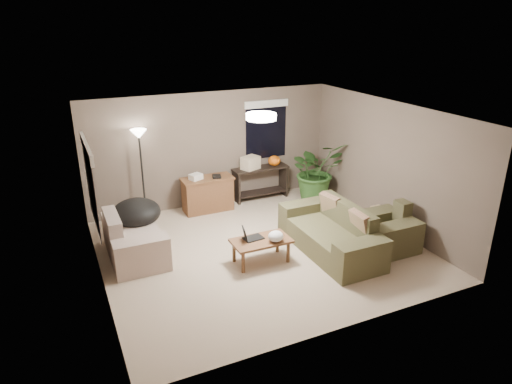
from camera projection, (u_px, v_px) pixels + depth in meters
name	position (u px, v px, depth m)	size (l,w,h in m)	color
room_shell	(261.00, 185.00, 7.86)	(5.50, 5.50, 5.50)	#C7AF94
main_sofa	(332.00, 235.00, 8.18)	(0.95, 2.20, 0.85)	brown
throw_pillows	(345.00, 215.00, 8.15)	(0.30, 1.37, 0.47)	#8C7251
loveseat	(133.00, 241.00, 7.98)	(0.90, 1.60, 0.85)	beige
armchair	(385.00, 232.00, 8.28)	(0.95, 1.00, 0.85)	#47442A
coffee_table	(261.00, 243.00, 7.76)	(1.00, 0.55, 0.42)	brown
laptop	(250.00, 236.00, 7.74)	(0.39, 0.26, 0.24)	black
plastic_bag	(276.00, 236.00, 7.66)	(0.27, 0.24, 0.19)	white
desk	(208.00, 194.00, 9.85)	(1.10, 0.50, 0.75)	brown
desk_papers	(200.00, 177.00, 9.63)	(0.72, 0.32, 0.12)	silver
console_table	(260.00, 180.00, 10.50)	(1.30, 0.40, 0.75)	black
pumpkin	(274.00, 161.00, 10.48)	(0.29, 0.29, 0.23)	orange
cardboard_box	(250.00, 163.00, 10.23)	(0.38, 0.29, 0.29)	beige
papasan_chair	(137.00, 217.00, 8.53)	(1.12, 1.12, 0.80)	black
floor_lamp	(140.00, 145.00, 8.98)	(0.32, 0.32, 1.91)	black
ceiling_fixture	(261.00, 117.00, 7.43)	(0.50, 0.50, 0.10)	white
houseplant	(316.00, 177.00, 10.47)	(1.22, 1.36, 1.06)	#2D5923
cat_scratching_post	(377.00, 221.00, 8.96)	(0.32, 0.32, 0.50)	tan
window_left	(89.00, 172.00, 6.86)	(0.05, 1.56, 1.33)	black
window_back	(266.00, 120.00, 10.27)	(1.06, 0.05, 1.33)	black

